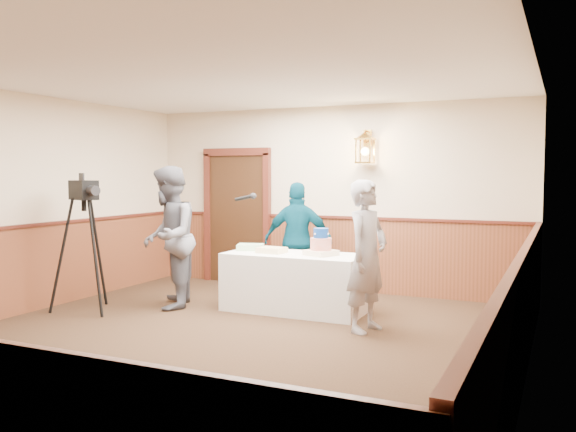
{
  "coord_description": "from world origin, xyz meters",
  "views": [
    {
      "loc": [
        3.27,
        -5.22,
        1.79
      ],
      "look_at": [
        0.11,
        1.7,
        1.25
      ],
      "focal_mm": 38.0,
      "sensor_mm": 36.0,
      "label": 1
    }
  ],
  "objects_px": {
    "display_table": "(294,282)",
    "tv_camera_rig": "(85,253)",
    "sheet_cake_green": "(250,247)",
    "interviewer": "(169,237)",
    "tiered_cake": "(321,245)",
    "sheet_cake_yellow": "(272,250)",
    "baker": "(367,256)",
    "assistant_p": "(298,240)"
  },
  "relations": [
    {
      "from": "tv_camera_rig",
      "to": "sheet_cake_yellow",
      "type": "bearing_deg",
      "value": 49.87
    },
    {
      "from": "tiered_cake",
      "to": "tv_camera_rig",
      "type": "relative_size",
      "value": 0.26
    },
    {
      "from": "tiered_cake",
      "to": "sheet_cake_yellow",
      "type": "height_order",
      "value": "tiered_cake"
    },
    {
      "from": "tiered_cake",
      "to": "interviewer",
      "type": "relative_size",
      "value": 0.23
    },
    {
      "from": "sheet_cake_green",
      "to": "baker",
      "type": "bearing_deg",
      "value": -20.01
    },
    {
      "from": "tiered_cake",
      "to": "display_table",
      "type": "bearing_deg",
      "value": 179.07
    },
    {
      "from": "tiered_cake",
      "to": "baker",
      "type": "xyz_separation_m",
      "value": [
        0.78,
        -0.57,
        -0.03
      ]
    },
    {
      "from": "display_table",
      "to": "tv_camera_rig",
      "type": "relative_size",
      "value": 1.06
    },
    {
      "from": "assistant_p",
      "to": "display_table",
      "type": "bearing_deg",
      "value": 94.7
    },
    {
      "from": "display_table",
      "to": "sheet_cake_green",
      "type": "xyz_separation_m",
      "value": [
        -0.7,
        0.1,
        0.41
      ]
    },
    {
      "from": "sheet_cake_green",
      "to": "interviewer",
      "type": "height_order",
      "value": "interviewer"
    },
    {
      "from": "sheet_cake_yellow",
      "to": "assistant_p",
      "type": "relative_size",
      "value": 0.21
    },
    {
      "from": "tiered_cake",
      "to": "assistant_p",
      "type": "bearing_deg",
      "value": 129.94
    },
    {
      "from": "display_table",
      "to": "assistant_p",
      "type": "distance_m",
      "value": 0.95
    },
    {
      "from": "display_table",
      "to": "tiered_cake",
      "type": "xyz_separation_m",
      "value": [
        0.37,
        -0.01,
        0.51
      ]
    },
    {
      "from": "interviewer",
      "to": "sheet_cake_green",
      "type": "bearing_deg",
      "value": 96.82
    },
    {
      "from": "baker",
      "to": "assistant_p",
      "type": "relative_size",
      "value": 1.03
    },
    {
      "from": "sheet_cake_green",
      "to": "assistant_p",
      "type": "xyz_separation_m",
      "value": [
        0.41,
        0.68,
        0.04
      ]
    },
    {
      "from": "sheet_cake_green",
      "to": "tv_camera_rig",
      "type": "distance_m",
      "value": 2.14
    },
    {
      "from": "tiered_cake",
      "to": "tv_camera_rig",
      "type": "xyz_separation_m",
      "value": [
        -2.81,
        -1.13,
        -0.12
      ]
    },
    {
      "from": "sheet_cake_yellow",
      "to": "interviewer",
      "type": "xyz_separation_m",
      "value": [
        -1.29,
        -0.46,
        0.16
      ]
    },
    {
      "from": "interviewer",
      "to": "assistant_p",
      "type": "distance_m",
      "value": 1.84
    },
    {
      "from": "baker",
      "to": "tv_camera_rig",
      "type": "relative_size",
      "value": 1.01
    },
    {
      "from": "sheet_cake_green",
      "to": "assistant_p",
      "type": "bearing_deg",
      "value": 59.0
    },
    {
      "from": "interviewer",
      "to": "tv_camera_rig",
      "type": "height_order",
      "value": "interviewer"
    },
    {
      "from": "tiered_cake",
      "to": "sheet_cake_yellow",
      "type": "distance_m",
      "value": 0.68
    },
    {
      "from": "display_table",
      "to": "tv_camera_rig",
      "type": "xyz_separation_m",
      "value": [
        -2.44,
        -1.14,
        0.39
      ]
    },
    {
      "from": "tiered_cake",
      "to": "interviewer",
      "type": "distance_m",
      "value": 2.03
    },
    {
      "from": "sheet_cake_yellow",
      "to": "assistant_p",
      "type": "distance_m",
      "value": 0.82
    },
    {
      "from": "interviewer",
      "to": "tiered_cake",
      "type": "bearing_deg",
      "value": 77.26
    },
    {
      "from": "interviewer",
      "to": "baker",
      "type": "bearing_deg",
      "value": 61.57
    },
    {
      "from": "baker",
      "to": "assistant_p",
      "type": "xyz_separation_m",
      "value": [
        -1.44,
        1.35,
        -0.03
      ]
    },
    {
      "from": "interviewer",
      "to": "baker",
      "type": "distance_m",
      "value": 2.75
    },
    {
      "from": "display_table",
      "to": "sheet_cake_yellow",
      "type": "xyz_separation_m",
      "value": [
        -0.31,
        -0.04,
        0.41
      ]
    },
    {
      "from": "sheet_cake_green",
      "to": "interviewer",
      "type": "relative_size",
      "value": 0.18
    },
    {
      "from": "display_table",
      "to": "baker",
      "type": "xyz_separation_m",
      "value": [
        1.15,
        -0.57,
        0.48
      ]
    },
    {
      "from": "display_table",
      "to": "tiered_cake",
      "type": "bearing_deg",
      "value": -0.93
    },
    {
      "from": "tiered_cake",
      "to": "interviewer",
      "type": "xyz_separation_m",
      "value": [
        -1.96,
        -0.5,
        0.06
      ]
    },
    {
      "from": "display_table",
      "to": "tiered_cake",
      "type": "distance_m",
      "value": 0.63
    },
    {
      "from": "tiered_cake",
      "to": "sheet_cake_green",
      "type": "height_order",
      "value": "tiered_cake"
    },
    {
      "from": "display_table",
      "to": "tiered_cake",
      "type": "height_order",
      "value": "tiered_cake"
    },
    {
      "from": "sheet_cake_green",
      "to": "interviewer",
      "type": "distance_m",
      "value": 1.09
    }
  ]
}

